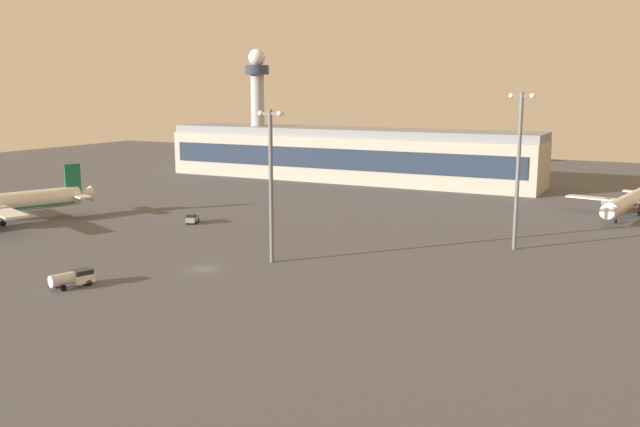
# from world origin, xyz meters

# --- Properties ---
(ground_plane) EXTENTS (416.00, 416.00, 0.00)m
(ground_plane) POSITION_xyz_m (0.00, 0.00, 0.00)
(ground_plane) COLOR #4C4C51
(terminal_building) EXTENTS (120.87, 22.40, 16.40)m
(terminal_building) POSITION_xyz_m (-25.85, 110.47, 8.09)
(terminal_building) COLOR #B2AD99
(terminal_building) RESTS_ON ground
(control_tower) EXTENTS (8.00, 8.00, 41.63)m
(control_tower) POSITION_xyz_m (-58.57, 109.33, 23.94)
(control_tower) COLOR #A8A8B2
(control_tower) RESTS_ON ground
(airplane_near_gate) EXTENTS (27.96, 35.75, 9.21)m
(airplane_near_gate) POSITION_xyz_m (57.91, 81.68, 3.48)
(airplane_near_gate) COLOR silver
(airplane_near_gate) RESTS_ON ground
(cargo_loader) EXTENTS (3.39, 4.57, 2.25)m
(cargo_loader) POSITION_xyz_m (-25.05, 29.61, 1.18)
(cargo_loader) COLOR gray
(cargo_loader) RESTS_ON ground
(fuel_truck) EXTENTS (3.88, 6.64, 2.35)m
(fuel_truck) POSITION_xyz_m (-10.80, -16.83, 1.37)
(fuel_truck) COLOR white
(fuel_truck) RESTS_ON ground
(apron_light_west) EXTENTS (4.80, 0.90, 25.20)m
(apron_light_west) POSITION_xyz_m (7.51, 8.80, 14.43)
(apron_light_west) COLOR slate
(apron_light_west) RESTS_ON ground
(apron_light_central) EXTENTS (4.80, 0.90, 27.91)m
(apron_light_central) POSITION_xyz_m (41.54, 36.76, 15.83)
(apron_light_central) COLOR slate
(apron_light_central) RESTS_ON ground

